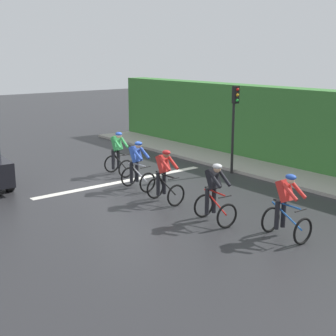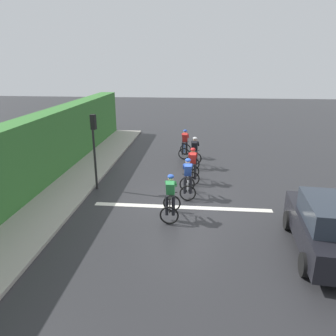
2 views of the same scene
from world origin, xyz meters
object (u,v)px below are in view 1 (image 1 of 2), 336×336
cyclist_lead (286,207)px  cyclist_fourth (137,166)px  cyclist_second (214,194)px  cyclist_trailing (118,154)px  traffic_light_near_crossing (234,116)px  cyclist_mid (164,177)px

cyclist_lead → cyclist_fourth: size_ratio=1.00×
cyclist_second → cyclist_trailing: 6.09m
cyclist_fourth → traffic_light_near_crossing: size_ratio=0.50×
cyclist_trailing → traffic_light_near_crossing: 4.61m
cyclist_second → cyclist_fourth: same height
cyclist_lead → cyclist_mid: bearing=-82.5°
cyclist_fourth → cyclist_mid: bearing=84.4°
cyclist_lead → traffic_light_near_crossing: traffic_light_near_crossing is taller
cyclist_second → cyclist_mid: same height
cyclist_second → traffic_light_near_crossing: bearing=-141.2°
cyclist_lead → cyclist_second: size_ratio=1.00×
cyclist_trailing → traffic_light_near_crossing: bearing=144.0°
cyclist_fourth → cyclist_trailing: size_ratio=1.00×
cyclist_fourth → cyclist_trailing: same height
cyclist_mid → traffic_light_near_crossing: traffic_light_near_crossing is taller
cyclist_mid → cyclist_second: bearing=88.6°
cyclist_second → cyclist_trailing: (-0.77, -6.04, 0.00)m
cyclist_second → traffic_light_near_crossing: traffic_light_near_crossing is taller
cyclist_fourth → traffic_light_near_crossing: 4.36m
traffic_light_near_crossing → cyclist_lead: bearing=55.4°
cyclist_second → cyclist_trailing: bearing=-97.3°
cyclist_fourth → cyclist_trailing: 2.12m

